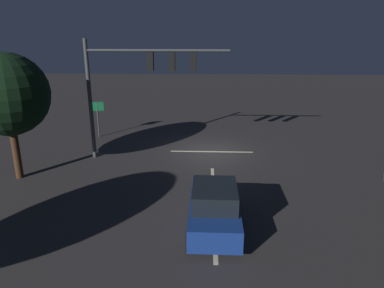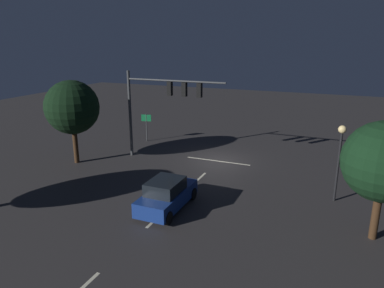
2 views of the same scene
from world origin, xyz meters
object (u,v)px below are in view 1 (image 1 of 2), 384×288
Objects in this scene: traffic_signal_assembly at (139,74)px; tree_right_near at (7,95)px; route_sign at (97,111)px; car_approaching at (214,207)px.

tree_right_near is (5.66, 3.16, -0.61)m from traffic_signal_assembly.
route_sign is 0.40× the size of tree_right_near.
car_approaching is (-3.99, 7.44, -3.99)m from traffic_signal_assembly.
tree_right_near is at bearing 29.16° from traffic_signal_assembly.
traffic_signal_assembly is 1.77× the size of car_approaching.
traffic_signal_assembly reaches higher than route_sign.
car_approaching is 1.77× the size of route_sign.
tree_right_near is (9.64, -4.28, 3.37)m from car_approaching.
traffic_signal_assembly is 6.31m from route_sign.
traffic_signal_assembly is 3.13× the size of route_sign.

